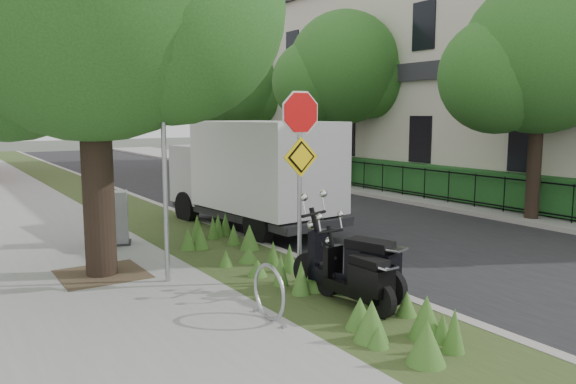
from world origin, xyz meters
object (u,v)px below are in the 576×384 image
box_truck (255,170)px  scooter_far (359,271)px  scooter_near (361,283)px  utility_cabinet (109,219)px  sign_assembly (300,147)px

box_truck → scooter_far: bearing=-104.7°
scooter_near → utility_cabinet: (-1.83, 5.98, 0.16)m
sign_assembly → scooter_near: 2.40m
scooter_near → utility_cabinet: utility_cabinet is taller
scooter_near → utility_cabinet: bearing=107.0°
scooter_far → utility_cabinet: bearing=109.8°
sign_assembly → utility_cabinet: 5.08m
sign_assembly → box_truck: sign_assembly is taller
sign_assembly → scooter_far: sign_assembly is taller
sign_assembly → scooter_far: (0.21, -1.24, -1.75)m
scooter_near → utility_cabinet: 6.26m
scooter_near → box_truck: bearing=74.1°
scooter_near → scooter_far: (0.22, 0.31, 0.08)m
scooter_far → box_truck: 5.97m
sign_assembly → utility_cabinet: sign_assembly is taller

